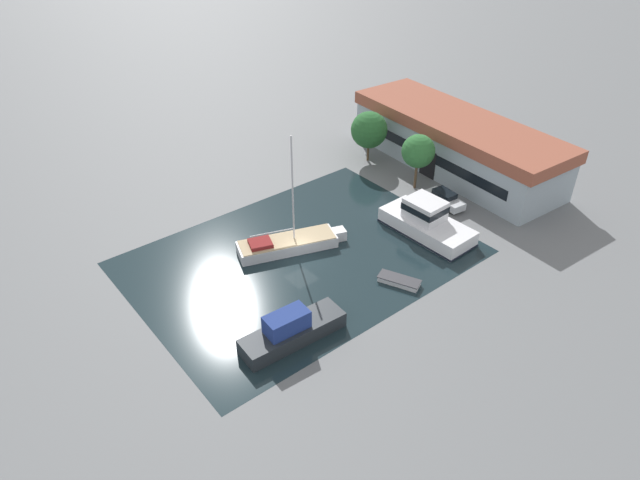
# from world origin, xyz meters

# --- Properties ---
(ground_plane) EXTENTS (440.00, 440.00, 0.00)m
(ground_plane) POSITION_xyz_m (0.00, 0.00, 0.00)
(ground_plane) COLOR slate
(water_canal) EXTENTS (22.59, 31.01, 0.01)m
(water_canal) POSITION_xyz_m (0.00, 0.00, 0.00)
(water_canal) COLOR #19282D
(water_canal) RESTS_ON ground
(warehouse_building) EXTENTS (28.33, 10.82, 6.31)m
(warehouse_building) POSITION_xyz_m (-3.28, 25.85, 3.19)
(warehouse_building) COLOR #99A8B2
(warehouse_building) RESTS_ON ground
(quay_tree_near_building) EXTENTS (3.73, 3.73, 6.45)m
(quay_tree_near_building) POSITION_xyz_m (-2.58, 18.39, 4.57)
(quay_tree_near_building) COLOR brown
(quay_tree_near_building) RESTS_ON ground
(quay_tree_by_water) EXTENTS (4.45, 4.45, 6.29)m
(quay_tree_by_water) POSITION_xyz_m (-11.07, 18.94, 4.06)
(quay_tree_by_water) COLOR brown
(quay_tree_by_water) RESTS_ON ground
(parked_car) EXTENTS (4.85, 2.24, 1.64)m
(parked_car) POSITION_xyz_m (2.16, 18.04, 0.83)
(parked_car) COLOR silver
(parked_car) RESTS_ON ground
(sailboat_moored) EXTENTS (5.81, 10.83, 11.81)m
(sailboat_moored) POSITION_xyz_m (-1.87, -0.04, 0.65)
(sailboat_moored) COLOR silver
(sailboat_moored) RESTS_ON water_canal
(motor_cruiser) EXTENTS (9.84, 4.49, 3.62)m
(motor_cruiser) POSITION_xyz_m (4.53, 12.37, 1.30)
(motor_cruiser) COLOR white
(motor_cruiser) RESTS_ON water_canal
(small_dinghy) EXTENTS (4.04, 2.82, 0.53)m
(small_dinghy) POSITION_xyz_m (8.64, 4.45, 0.28)
(small_dinghy) COLOR silver
(small_dinghy) RESTS_ON water_canal
(cabin_boat) EXTENTS (3.03, 8.87, 2.88)m
(cabin_boat) POSITION_xyz_m (8.32, -7.29, 1.03)
(cabin_boat) COLOR #23282D
(cabin_boat) RESTS_ON water_canal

